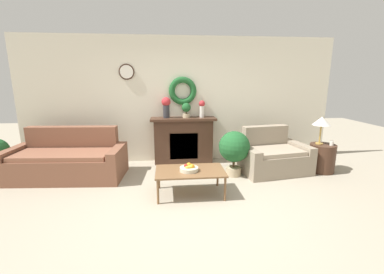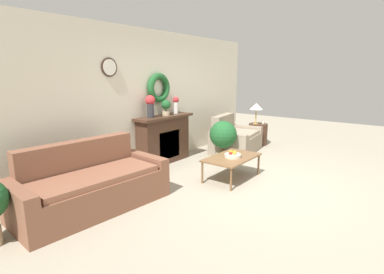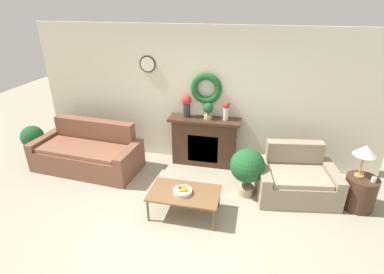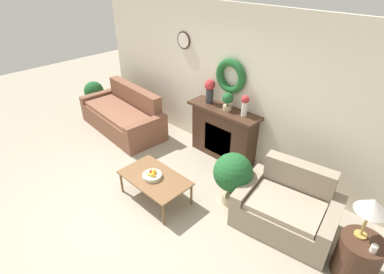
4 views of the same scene
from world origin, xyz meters
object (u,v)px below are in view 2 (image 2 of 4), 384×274
Objects in this scene: mug at (263,122)px; vase_on_mantel_right at (176,104)px; couch_left at (91,186)px; fireplace at (164,139)px; loveseat_right at (235,139)px; potted_plant_floor_by_loveseat at (223,136)px; vase_on_mantel_left at (150,105)px; coffee_table at (232,159)px; potted_plant_on_mantel at (166,106)px; side_table_by_loveseat at (258,134)px; fruit_bowl at (233,155)px; table_lamp at (256,107)px.

vase_on_mantel_right is (-2.41, 0.95, 0.61)m from mug.
vase_on_mantel_right reaches higher than couch_left.
fireplace is 0.98× the size of loveseat_right.
loveseat_right is at bearing 12.01° from potted_plant_floor_by_loveseat.
vase_on_mantel_right reaches higher than potted_plant_floor_by_loveseat.
potted_plant_floor_by_loveseat is (-0.83, -0.18, 0.24)m from loveseat_right.
couch_left reaches higher than mug.
vase_on_mantel_right is at bearing 0.80° from fireplace.
loveseat_right is at bearing -28.69° from vase_on_mantel_right.
vase_on_mantel_left is (-0.36, 0.01, 0.75)m from fireplace.
coffee_table is 1.82m from potted_plant_on_mantel.
vase_on_mantel_left is 1.21× the size of vase_on_mantel_right.
side_table_by_loveseat is at bearing -17.71° from potted_plant_on_mantel.
fireplace reaches higher than potted_plant_floor_by_loveseat.
couch_left is at bearing 176.87° from mug.
vase_on_mantel_left reaches higher than potted_plant_on_mantel.
fireplace reaches higher than side_table_by_loveseat.
vase_on_mantel_left is 0.51× the size of potted_plant_floor_by_loveseat.
couch_left reaches higher than coffee_table.
potted_plant_floor_by_loveseat is (-1.80, -0.04, 0.26)m from side_table_by_loveseat.
fireplace is at bearing 167.58° from potted_plant_on_mantel.
couch_left is (-2.22, -0.67, -0.19)m from fireplace.
potted_plant_on_mantel reaches higher than couch_left.
side_table_by_loveseat is at bearing 16.48° from fruit_bowl.
vase_on_mantel_left reaches higher than coffee_table.
coffee_table is 1.89m from vase_on_mantel_right.
loveseat_right is (1.73, -0.72, -0.21)m from fireplace.
couch_left is 4.93m from side_table_by_loveseat.
vase_on_mantel_left is (-0.35, 1.65, 0.88)m from coffee_table.
loveseat_right is 2.00m from fruit_bowl.
potted_plant_floor_by_loveseat is at bearing -178.83° from side_table_by_loveseat.
vase_on_mantel_right is (0.40, 0.01, 0.71)m from fireplace.
mug is 0.21× the size of vase_on_mantel_left.
table_lamp reaches higher than mug.
vase_on_mantel_left reaches higher than loveseat_right.
loveseat_right is (3.94, -0.05, -0.02)m from couch_left.
loveseat_right is at bearing 168.34° from mug.
vase_on_mantel_right is (-2.30, 0.86, 0.93)m from side_table_by_loveseat.
coffee_table is 2.00× the size of table_lamp.
coffee_table is at bearing -140.52° from potted_plant_floor_by_loveseat.
fireplace is 1.67m from fruit_bowl.
vase_on_mantel_right is at bearing 0.00° from vase_on_mantel_left.
vase_on_mantel_left is at bearing 177.30° from potted_plant_on_mantel.
vase_on_mantel_right is at bearing 18.63° from couch_left.
potted_plant_on_mantel is at bearing -12.42° from fireplace.
vase_on_mantel_right is at bearing 142.35° from loveseat_right.
side_table_by_loveseat is (2.71, 0.78, -0.10)m from coffee_table.
couch_left is 2.42m from coffee_table.
potted_plant_floor_by_loveseat is at bearing -176.95° from loveseat_right.
loveseat_right reaches higher than coffee_table.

